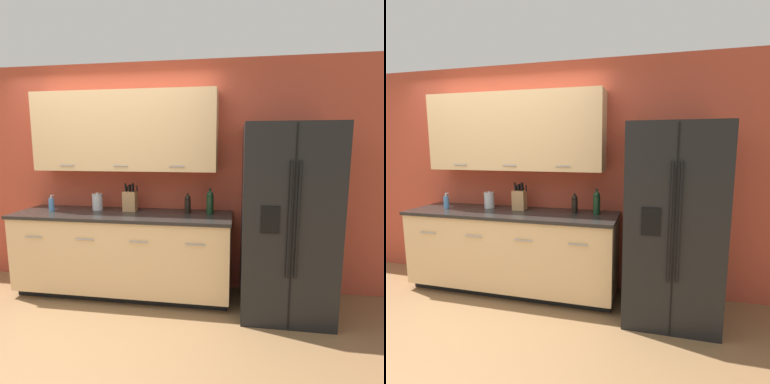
% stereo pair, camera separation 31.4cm
% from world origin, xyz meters
% --- Properties ---
extents(ground_plane, '(14.00, 14.00, 0.00)m').
position_xyz_m(ground_plane, '(0.00, 0.00, 0.00)').
color(ground_plane, olive).
extents(wall_back, '(10.00, 0.39, 2.60)m').
position_xyz_m(wall_back, '(0.07, 1.30, 1.46)').
color(wall_back, '#AD422D').
rests_on(wall_back, ground_plane).
extents(counter_unit, '(2.40, 0.64, 0.93)m').
position_xyz_m(counter_unit, '(0.22, 1.02, 0.47)').
color(counter_unit, black).
rests_on(counter_unit, ground_plane).
extents(refrigerator, '(0.85, 0.82, 1.87)m').
position_xyz_m(refrigerator, '(1.95, 0.93, 0.93)').
color(refrigerator, black).
rests_on(refrigerator, ground_plane).
extents(knife_block, '(0.16, 0.10, 0.32)m').
position_xyz_m(knife_block, '(0.27, 1.13, 1.05)').
color(knife_block, '#A87A4C').
rests_on(knife_block, counter_unit).
extents(wine_bottle, '(0.08, 0.08, 0.28)m').
position_xyz_m(wine_bottle, '(1.18, 1.11, 1.06)').
color(wine_bottle, black).
rests_on(wine_bottle, counter_unit).
extents(soap_dispenser, '(0.07, 0.06, 0.19)m').
position_xyz_m(soap_dispenser, '(-0.61, 1.00, 1.01)').
color(soap_dispenser, '#4C7FB2').
rests_on(soap_dispenser, counter_unit).
extents(oil_bottle, '(0.07, 0.07, 0.22)m').
position_xyz_m(oil_bottle, '(0.94, 1.11, 1.04)').
color(oil_bottle, black).
rests_on(oil_bottle, counter_unit).
extents(steel_canister, '(0.12, 0.12, 0.20)m').
position_xyz_m(steel_canister, '(-0.12, 1.14, 1.03)').
color(steel_canister, '#B7B7BA').
rests_on(steel_canister, counter_unit).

